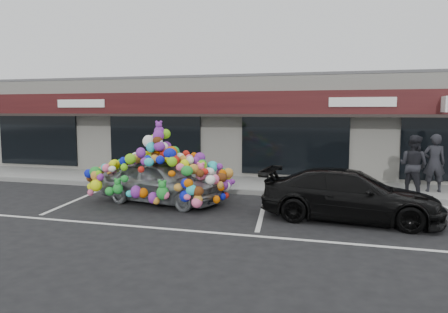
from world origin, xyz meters
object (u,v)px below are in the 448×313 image
(pedestrian_a, at_px, (434,163))
(pedestrian_b, at_px, (413,165))
(toy_car, at_px, (161,176))
(black_sedan, at_px, (350,195))

(pedestrian_a, bearing_deg, pedestrian_b, 45.66)
(toy_car, xyz_separation_m, pedestrian_b, (7.47, 2.71, 0.28))
(black_sedan, bearing_deg, pedestrian_a, -28.42)
(pedestrian_b, bearing_deg, black_sedan, 95.75)
(toy_car, height_order, black_sedan, toy_car)
(toy_car, relative_size, pedestrian_a, 2.33)
(black_sedan, distance_m, pedestrian_b, 3.82)
(toy_car, bearing_deg, black_sedan, -84.28)
(pedestrian_a, relative_size, pedestrian_b, 1.00)
(toy_car, height_order, pedestrian_b, toy_car)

